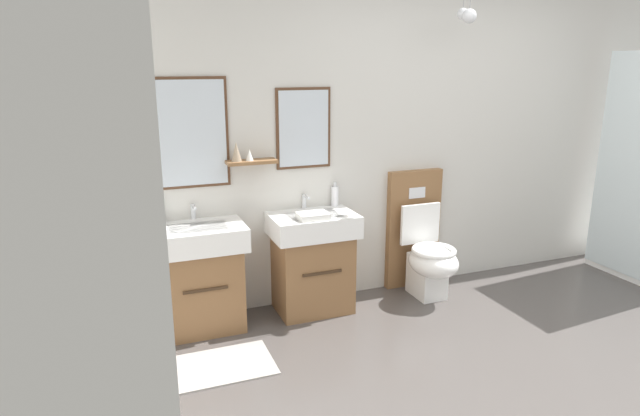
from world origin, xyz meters
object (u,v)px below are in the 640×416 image
(vanity_sink_left, at_px, (200,275))
(toothbrush_cup, at_px, (159,216))
(soap_dispenser, at_px, (335,196))
(folded_hand_towel, at_px, (313,216))
(toilet, at_px, (423,249))
(vanity_sink_right, at_px, (312,260))

(vanity_sink_left, relative_size, toothbrush_cup, 3.92)
(soap_dispenser, height_order, folded_hand_towel, soap_dispenser)
(toilet, bearing_deg, toothbrush_cup, 175.48)
(vanity_sink_left, height_order, toothbrush_cup, toothbrush_cup)
(vanity_sink_right, bearing_deg, soap_dispenser, 32.44)
(toilet, xyz_separation_m, folded_hand_towel, (-1.00, -0.11, 0.41))
(vanity_sink_right, xyz_separation_m, toothbrush_cup, (-1.08, 0.15, 0.41))
(folded_hand_towel, bearing_deg, vanity_sink_right, 72.43)
(toothbrush_cup, bearing_deg, vanity_sink_right, -7.80)
(vanity_sink_left, relative_size, vanity_sink_right, 1.00)
(toothbrush_cup, xyz_separation_m, soap_dispenser, (1.33, 0.01, 0.03))
(toilet, relative_size, soap_dispenser, 5.27)
(vanity_sink_left, relative_size, toilet, 0.77)
(vanity_sink_left, distance_m, toothbrush_cup, 0.50)
(vanity_sink_left, xyz_separation_m, toilet, (1.80, -0.01, -0.03))
(toilet, bearing_deg, folded_hand_towel, -173.57)
(toilet, distance_m, toothbrush_cup, 2.10)
(toothbrush_cup, distance_m, soap_dispenser, 1.33)
(vanity_sink_left, distance_m, vanity_sink_right, 0.84)
(vanity_sink_left, bearing_deg, toilet, -0.43)
(vanity_sink_right, bearing_deg, toilet, -0.80)
(folded_hand_towel, bearing_deg, toilet, 6.43)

